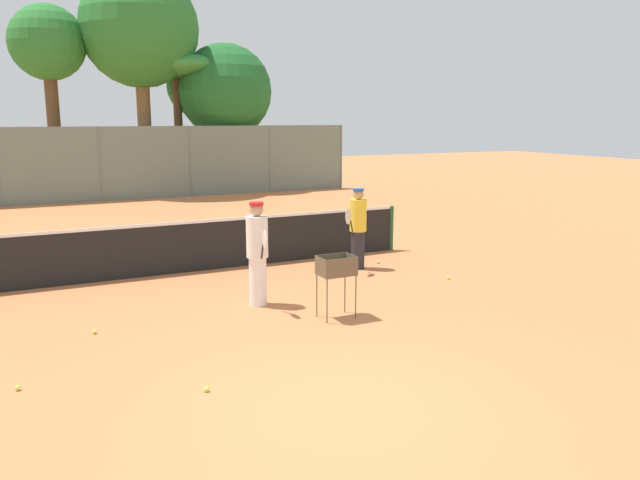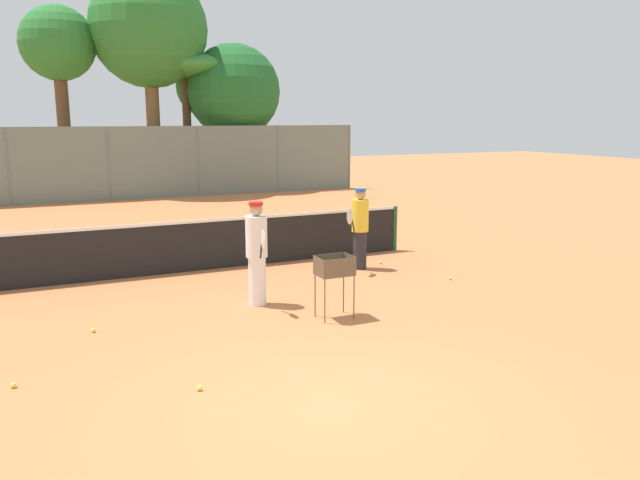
# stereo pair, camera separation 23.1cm
# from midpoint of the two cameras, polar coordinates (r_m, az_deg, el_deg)

# --- Properties ---
(ground_plane) EXTENTS (80.00, 80.00, 0.00)m
(ground_plane) POSITION_cam_midpoint_polar(r_m,az_deg,el_deg) (7.05, 1.11, -15.28)
(ground_plane) COLOR #C67242
(tennis_net) EXTENTS (10.15, 0.10, 1.07)m
(tennis_net) POSITION_cam_midpoint_polar(r_m,az_deg,el_deg) (13.06, -12.89, -0.54)
(tennis_net) COLOR #26592D
(tennis_net) RESTS_ON ground_plane
(back_fence) EXTENTS (20.72, 0.08, 2.81)m
(back_fence) POSITION_cam_midpoint_polar(r_m,az_deg,el_deg) (25.09, -19.72, 6.53)
(back_fence) COLOR slate
(back_fence) RESTS_ON ground_plane
(tree_0) EXTENTS (2.90, 2.90, 7.43)m
(tree_0) POSITION_cam_midpoint_polar(r_m,az_deg,el_deg) (27.35, -23.86, 15.84)
(tree_0) COLOR brown
(tree_0) RESTS_ON ground_plane
(tree_1) EXTENTS (4.02, 4.02, 6.27)m
(tree_1) POSITION_cam_midpoint_polar(r_m,az_deg,el_deg) (27.97, -8.90, 13.27)
(tree_1) COLOR brown
(tree_1) RESTS_ON ground_plane
(tree_2) EXTENTS (4.07, 4.07, 5.80)m
(tree_2) POSITION_cam_midpoint_polar(r_m,az_deg,el_deg) (27.97, -13.27, 15.06)
(tree_2) COLOR brown
(tree_2) RESTS_ON ground_plane
(tree_3) EXTENTS (2.71, 2.71, 5.88)m
(tree_3) POSITION_cam_midpoint_polar(r_m,az_deg,el_deg) (29.58, -11.40, 13.51)
(tree_3) COLOR brown
(tree_3) RESTS_ON ground_plane
(tree_4) EXTENTS (4.73, 4.73, 9.04)m
(tree_4) POSITION_cam_midpoint_polar(r_m,az_deg,el_deg) (27.48, -16.42, 17.98)
(tree_4) COLOR brown
(tree_4) RESTS_ON ground_plane
(player_white_outfit) EXTENTS (0.36, 0.92, 1.76)m
(player_white_outfit) POSITION_cam_midpoint_polar(r_m,az_deg,el_deg) (10.51, -6.37, -1.14)
(player_white_outfit) COLOR white
(player_white_outfit) RESTS_ON ground_plane
(player_red_cap) EXTENTS (0.76, 0.64, 1.70)m
(player_red_cap) POSITION_cam_midpoint_polar(r_m,az_deg,el_deg) (13.03, 2.97, 1.16)
(player_red_cap) COLOR #26262D
(player_red_cap) RESTS_ON ground_plane
(ball_cart) EXTENTS (0.56, 0.41, 1.00)m
(ball_cart) POSITION_cam_midpoint_polar(r_m,az_deg,el_deg) (9.81, 0.82, -2.83)
(ball_cart) COLOR brown
(ball_cart) RESTS_ON ground_plane
(tennis_ball_0) EXTENTS (0.07, 0.07, 0.07)m
(tennis_ball_0) POSITION_cam_midpoint_polar(r_m,az_deg,el_deg) (7.59, -11.23, -13.23)
(tennis_ball_0) COLOR #D1E54C
(tennis_ball_0) RESTS_ON ground_plane
(tennis_ball_1) EXTENTS (0.07, 0.07, 0.07)m
(tennis_ball_1) POSITION_cam_midpoint_polar(r_m,az_deg,el_deg) (12.56, 11.16, -3.39)
(tennis_ball_1) COLOR #D1E54C
(tennis_ball_1) RESTS_ON ground_plane
(tennis_ball_2) EXTENTS (0.07, 0.07, 0.07)m
(tennis_ball_2) POSITION_cam_midpoint_polar(r_m,az_deg,el_deg) (9.90, -20.55, -7.86)
(tennis_ball_2) COLOR #D1E54C
(tennis_ball_2) RESTS_ON ground_plane
(tennis_ball_3) EXTENTS (0.07, 0.07, 0.07)m
(tennis_ball_3) POSITION_cam_midpoint_polar(r_m,az_deg,el_deg) (13.68, 4.87, -2.02)
(tennis_ball_3) COLOR #D1E54C
(tennis_ball_3) RESTS_ON ground_plane
(tennis_ball_4) EXTENTS (0.07, 0.07, 0.07)m
(tennis_ball_4) POSITION_cam_midpoint_polar(r_m,az_deg,el_deg) (8.33, -26.65, -12.00)
(tennis_ball_4) COLOR #D1E54C
(tennis_ball_4) RESTS_ON ground_plane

